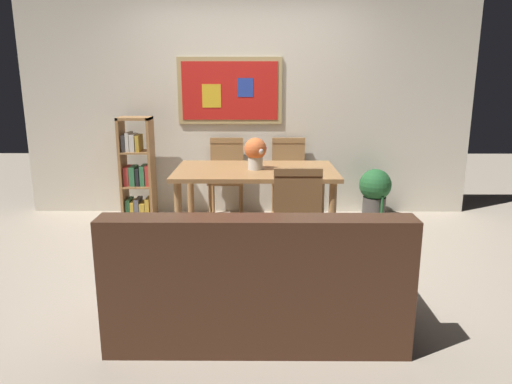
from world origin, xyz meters
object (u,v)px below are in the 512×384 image
dining_chair_far_left (226,171)px  dining_chair_far_right (289,171)px  dining_chair_near_right (296,211)px  leather_couch (257,285)px  dining_table (256,178)px  flower_vase (256,152)px  bookshelf (138,174)px  potted_ivy (375,191)px

dining_chair_far_left → dining_chair_far_right: (0.72, 0.00, 0.00)m
dining_chair_near_right → leather_couch: bearing=-108.7°
dining_table → flower_vase: (-0.00, -0.01, 0.26)m
flower_vase → leather_couch: bearing=-89.3°
dining_table → flower_vase: flower_vase is taller
dining_chair_near_right → dining_table: bearing=112.1°
dining_chair_far_left → bookshelf: 1.01m
dining_chair_far_right → leather_couch: dining_chair_far_right is taller
leather_couch → potted_ivy: size_ratio=3.10×
dining_chair_near_right → dining_chair_far_left: bearing=112.4°
dining_table → flower_vase: 0.26m
dining_table → bookshelf: (-1.35, 0.72, -0.11)m
dining_chair_far_left → bookshelf: bearing=-174.3°
potted_ivy → flower_vase: size_ratio=1.88×
leather_couch → dining_chair_far_left: bearing=97.9°
leather_couch → bookshelf: bookshelf is taller
dining_chair_near_right → flower_vase: bearing=112.4°
dining_chair_near_right → flower_vase: (-0.34, 0.83, 0.36)m
dining_table → dining_chair_far_right: (0.38, 0.82, -0.10)m
leather_couch → potted_ivy: (1.34, 2.50, 0.01)m
leather_couch → flower_vase: 1.86m
leather_couch → bookshelf: (-1.37, 2.50, 0.21)m
potted_ivy → flower_vase: 1.65m
dining_chair_far_right → leather_couch: size_ratio=0.51×
flower_vase → dining_chair_far_left: bearing=112.4°
dining_table → potted_ivy: (1.36, 0.72, -0.31)m
dining_chair_near_right → potted_ivy: dining_chair_near_right is taller
dining_table → dining_chair_far_right: bearing=65.4°
leather_couch → flower_vase: (-0.02, 1.77, 0.58)m
dining_chair_far_left → dining_chair_far_right: size_ratio=1.00×
dining_table → dining_chair_near_right: 0.91m
dining_chair_far_left → leather_couch: size_ratio=0.51×
dining_chair_far_right → flower_vase: bearing=-114.3°
dining_table → dining_chair_near_right: dining_chair_near_right is taller
dining_table → potted_ivy: size_ratio=2.70×
bookshelf → potted_ivy: (2.71, 0.00, -0.20)m
dining_chair_near_right → dining_chair_far_left: same height
dining_chair_far_left → leather_couch: (0.36, -2.60, -0.22)m
dining_chair_near_right → potted_ivy: 1.88m
leather_couch → potted_ivy: 2.84m
dining_chair_near_right → dining_chair_far_left: (-0.68, 1.66, 0.00)m
dining_chair_far_right → flower_vase: flower_vase is taller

